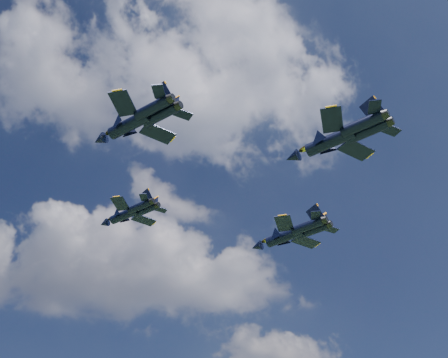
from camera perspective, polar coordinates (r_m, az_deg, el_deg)
jet_lead at (r=104.67m, az=-10.24°, el=-3.67°), size 13.44×11.37×3.41m
jet_left at (r=83.70m, az=-9.82°, el=5.37°), size 15.76×13.46×4.01m
jet_right at (r=109.93m, az=5.95°, el=-5.88°), size 16.88×14.97×4.35m
jet_slot at (r=85.25m, az=10.40°, el=3.69°), size 16.75×14.60×4.29m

